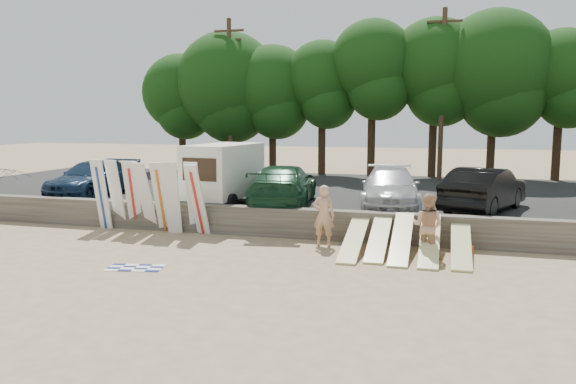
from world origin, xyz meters
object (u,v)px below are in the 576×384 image
car_2 (390,188)px  car_0 (93,179)px  car_1 (283,185)px  beachgoer_a (324,216)px  cooler (400,244)px  car_3 (484,189)px  beachgoer_b (428,226)px  box_trailer (224,171)px

car_2 → car_0: bearing=173.8°
car_1 → beachgoer_a: bearing=116.4°
cooler → car_3: bearing=49.3°
car_2 → beachgoer_b: car_2 is taller
car_3 → cooler: 4.81m
car_2 → cooler: bearing=-85.7°
beachgoer_a → cooler: 2.52m
beachgoer_a → cooler: beachgoer_a is taller
car_0 → car_2: size_ratio=0.99×
car_0 → car_2: 12.68m
car_0 → box_trailer: bearing=-6.0°
car_1 → car_3: (7.34, 0.59, 0.02)m
box_trailer → beachgoer_a: bearing=-27.4°
car_3 → beachgoer_b: size_ratio=2.54×
beachgoer_b → cooler: (-0.84, 0.88, -0.79)m
box_trailer → car_3: box_trailer is taller
beachgoer_a → cooler: (2.38, 0.20, -0.82)m
beachgoer_b → cooler: size_ratio=4.99×
cooler → car_0: bearing=159.5°
beachgoer_a → beachgoer_b: 3.29m
box_trailer → car_1: 2.40m
box_trailer → cooler: (7.00, -2.84, -1.85)m
car_2 → car_3: car_3 is taller
car_3 → beachgoer_a: bearing=59.9°
car_2 → beachgoer_a: (-1.71, -3.74, -0.47)m
beachgoer_b → box_trailer: bearing=-7.2°
car_1 → box_trailer: bearing=0.9°
car_2 → beachgoer_a: bearing=-120.9°
car_2 → beachgoer_a: 4.14m
car_2 → cooler: size_ratio=13.51×
beachgoer_b → beachgoer_a: bearing=6.2°
car_0 → car_2: bearing=0.2°
beachgoer_a → box_trailer: bearing=-29.4°
car_0 → car_1: 8.66m
cooler → beachgoer_a: bearing=179.1°
beachgoer_a → cooler: size_ratio=5.15×
car_2 → cooler: 3.82m
cooler → beachgoer_b: bearing=-52.2°
car_2 → beachgoer_b: size_ratio=2.71×
car_1 → car_2: car_1 is taller
car_3 → car_2: bearing=25.9°
car_0 → car_1: car_1 is taller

